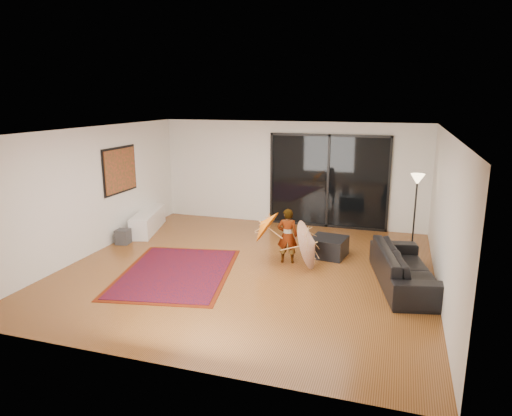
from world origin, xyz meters
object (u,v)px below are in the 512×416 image
at_px(ottoman, 328,247).
at_px(child, 287,236).
at_px(media_console, 148,221).
at_px(sofa, 406,267).

xyz_separation_m(ottoman, child, (-0.75, -0.64, 0.36)).
bearing_deg(media_console, ottoman, -21.74).
bearing_deg(sofa, child, 64.99).
bearing_deg(media_console, sofa, -30.34).
bearing_deg(ottoman, media_console, 173.61).
relative_size(media_console, sofa, 0.78).
relative_size(ottoman, child, 0.63).
bearing_deg(ottoman, child, -139.64).
height_order(media_console, ottoman, media_console).
xyz_separation_m(media_console, child, (3.90, -1.16, 0.32)).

